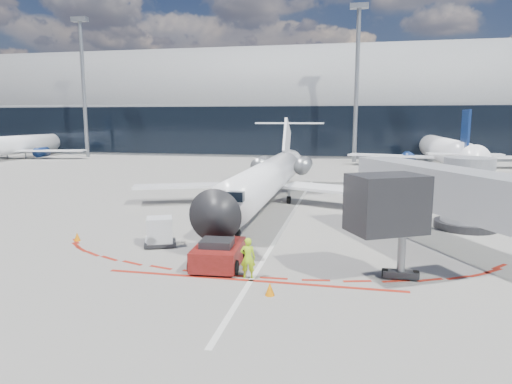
% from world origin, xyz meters
% --- Properties ---
extents(ground, '(260.00, 260.00, 0.00)m').
position_xyz_m(ground, '(0.00, 0.00, 0.00)').
color(ground, slate).
rests_on(ground, ground).
extents(apron_centerline, '(0.25, 40.00, 0.01)m').
position_xyz_m(apron_centerline, '(0.00, 2.00, 0.01)').
color(apron_centerline, silver).
rests_on(apron_centerline, ground).
extents(apron_stop_bar, '(14.00, 0.25, 0.01)m').
position_xyz_m(apron_stop_bar, '(0.00, -11.50, 0.01)').
color(apron_stop_bar, maroon).
rests_on(apron_stop_bar, ground).
extents(terminal_building, '(150.00, 24.15, 24.00)m').
position_xyz_m(terminal_building, '(0.00, 64.97, 8.52)').
color(terminal_building, gray).
rests_on(terminal_building, ground).
extents(jet_bridge, '(10.03, 15.20, 4.90)m').
position_xyz_m(jet_bridge, '(9.79, -3.01, 3.01)').
color(jet_bridge, gray).
rests_on(jet_bridge, ground).
extents(light_mast_west, '(0.70, 0.70, 25.00)m').
position_xyz_m(light_mast_west, '(-45.00, 48.00, 12.50)').
color(light_mast_west, gray).
rests_on(light_mast_west, ground).
extents(light_mast_centre, '(0.70, 0.70, 25.00)m').
position_xyz_m(light_mast_centre, '(5.00, 48.00, 12.50)').
color(light_mast_centre, gray).
rests_on(light_mast_centre, ground).
extents(regional_jet, '(24.03, 29.64, 7.42)m').
position_xyz_m(regional_jet, '(-2.37, 6.40, 2.48)').
color(regional_jet, white).
rests_on(regional_jet, ground).
extents(pushback_tug, '(2.61, 5.70, 1.46)m').
position_xyz_m(pushback_tug, '(-2.04, -9.77, 0.65)').
color(pushback_tug, '#58120C').
rests_on(pushback_tug, ground).
extents(ramp_worker, '(0.76, 0.54, 1.94)m').
position_xyz_m(ramp_worker, '(-0.21, -11.17, 0.97)').
color(ramp_worker, '#ABE117').
rests_on(ramp_worker, ground).
extents(uld_container, '(2.25, 2.11, 1.69)m').
position_xyz_m(uld_container, '(-6.41, -6.94, 0.84)').
color(uld_container, black).
rests_on(uld_container, ground).
extents(safety_cone_left, '(0.38, 0.38, 0.52)m').
position_xyz_m(safety_cone_left, '(-11.79, -6.92, 0.26)').
color(safety_cone_left, orange).
rests_on(safety_cone_left, ground).
extents(safety_cone_right, '(0.41, 0.41, 0.56)m').
position_xyz_m(safety_cone_right, '(1.16, -13.06, 0.28)').
color(safety_cone_right, orange).
rests_on(safety_cone_right, ground).
extents(bg_airliner_0, '(30.16, 31.93, 9.76)m').
position_xyz_m(bg_airliner_0, '(-55.82, 42.99, 4.88)').
color(bg_airliner_0, white).
rests_on(bg_airliner_0, ground).
extents(bg_airliner_1, '(32.40, 34.30, 10.48)m').
position_xyz_m(bg_airliner_1, '(17.89, 42.32, 5.24)').
color(bg_airliner_1, white).
rests_on(bg_airliner_1, ground).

